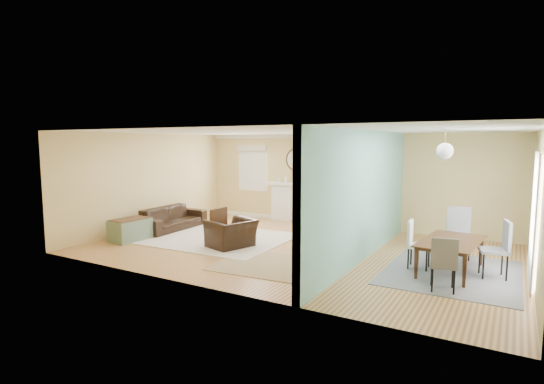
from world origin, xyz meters
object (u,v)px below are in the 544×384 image
object	(u,v)px
credenza	(369,224)
green_chair	(334,219)
dining_table	(452,257)
sofa	(172,218)
eames_chair	(231,234)

from	to	relation	value
credenza	green_chair	bearing A→B (deg)	154.57
dining_table	green_chair	bearing A→B (deg)	60.41
sofa	eames_chair	bearing A→B (deg)	-110.33
sofa	dining_table	size ratio (longest dim) A/B	1.25
sofa	green_chair	distance (m)	4.37
eames_chair	green_chair	xyz separation A→B (m)	(1.37, 2.70, 0.03)
dining_table	credenza	bearing A→B (deg)	56.10
eames_chair	dining_table	distance (m)	4.59
eames_chair	dining_table	xyz separation A→B (m)	(4.56, 0.48, -0.02)
green_chair	credenza	distance (m)	1.23
eames_chair	credenza	xyz separation A→B (m)	(2.49, 2.17, 0.08)
credenza	sofa	bearing A→B (deg)	-164.85
sofa	eames_chair	xyz separation A→B (m)	(2.57, -0.81, 0.01)
dining_table	eames_chair	bearing A→B (deg)	101.28
sofa	green_chair	xyz separation A→B (m)	(3.94, 1.90, 0.03)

